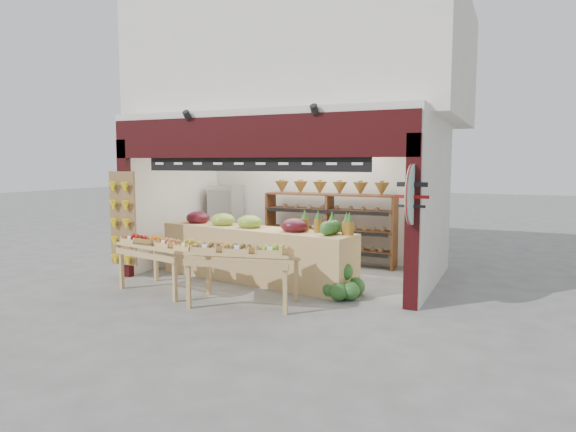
% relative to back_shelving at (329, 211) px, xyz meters
% --- Properties ---
extents(ground, '(60.00, 60.00, 0.00)m').
position_rel_back_shelving_xyz_m(ground, '(-0.43, -1.75, -1.16)').
color(ground, '#61615D').
rests_on(ground, ground).
extents(shop_structure, '(6.36, 5.12, 5.40)m').
position_rel_back_shelving_xyz_m(shop_structure, '(-0.43, -0.14, 2.76)').
color(shop_structure, white).
rests_on(shop_structure, ground).
extents(banana_board, '(0.60, 0.15, 1.80)m').
position_rel_back_shelving_xyz_m(banana_board, '(-3.16, -2.93, -0.04)').
color(banana_board, olive).
rests_on(banana_board, ground).
extents(gift_sign, '(0.04, 0.93, 0.92)m').
position_rel_back_shelving_xyz_m(gift_sign, '(2.32, -2.90, 0.59)').
color(gift_sign, silver).
rests_on(gift_sign, ground).
extents(back_shelving, '(2.91, 0.48, 1.81)m').
position_rel_back_shelving_xyz_m(back_shelving, '(0.00, 0.00, 0.00)').
color(back_shelving, brown).
rests_on(back_shelving, ground).
extents(refrigerator, '(0.68, 0.68, 1.68)m').
position_rel_back_shelving_xyz_m(refrigerator, '(-2.60, -0.02, -0.32)').
color(refrigerator, '#B5B8BC').
rests_on(refrigerator, ground).
extents(cardboard_stack, '(1.10, 0.80, 0.73)m').
position_rel_back_shelving_xyz_m(cardboard_stack, '(-2.29, -1.32, -0.89)').
color(cardboard_stack, silver).
rests_on(cardboard_stack, ground).
extents(mid_counter, '(4.08, 1.46, 1.24)m').
position_rel_back_shelving_xyz_m(mid_counter, '(-0.74, -2.11, -0.61)').
color(mid_counter, tan).
rests_on(mid_counter, ground).
extents(display_table_left, '(1.69, 1.19, 0.99)m').
position_rel_back_shelving_xyz_m(display_table_left, '(-1.90, -3.32, -0.41)').
color(display_table_left, tan).
rests_on(display_table_left, ground).
extents(display_table_right, '(1.78, 1.22, 1.04)m').
position_rel_back_shelving_xyz_m(display_table_right, '(-0.13, -3.61, -0.34)').
color(display_table_right, tan).
rests_on(display_table_right, ground).
extents(watermelon_pile, '(0.74, 0.76, 0.58)m').
position_rel_back_shelving_xyz_m(watermelon_pile, '(1.11, -2.55, -0.94)').
color(watermelon_pile, '#184819').
rests_on(watermelon_pile, ground).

